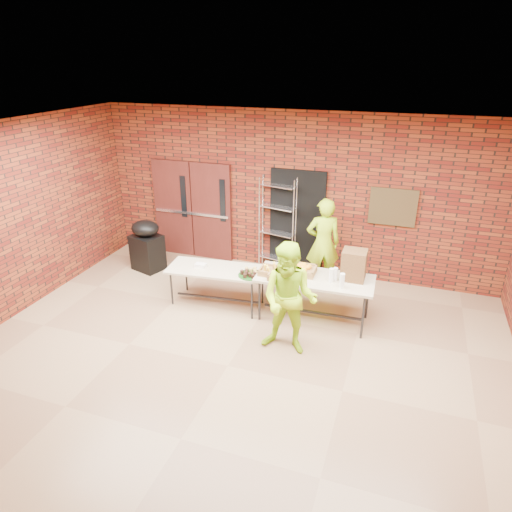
{
  "coord_description": "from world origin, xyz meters",
  "views": [
    {
      "loc": [
        2.13,
        -4.94,
        4.13
      ],
      "look_at": [
        -0.05,
        1.4,
        1.14
      ],
      "focal_mm": 32.0,
      "sensor_mm": 36.0,
      "label": 1
    }
  ],
  "objects": [
    {
      "name": "room",
      "position": [
        0.0,
        0.0,
        1.6
      ],
      "size": [
        8.08,
        7.08,
        3.28
      ],
      "color": "#8B694B",
      "rests_on": "ground"
    },
    {
      "name": "double_doors",
      "position": [
        -2.2,
        3.44,
        1.05
      ],
      "size": [
        1.78,
        0.12,
        2.1
      ],
      "color": "#481914",
      "rests_on": "room"
    },
    {
      "name": "dark_doorway",
      "position": [
        0.1,
        3.46,
        1.05
      ],
      "size": [
        1.1,
        0.06,
        2.1
      ],
      "primitive_type": "cube",
      "color": "black",
      "rests_on": "room"
    },
    {
      "name": "bronze_plaque",
      "position": [
        1.9,
        3.45,
        1.55
      ],
      "size": [
        0.85,
        0.04,
        0.7
      ],
      "primitive_type": "cube",
      "color": "#44331B",
      "rests_on": "room"
    },
    {
      "name": "wire_rack",
      "position": [
        -0.26,
        3.32,
        0.98
      ],
      "size": [
        0.75,
        0.39,
        1.96
      ],
      "primitive_type": null,
      "rotation": [
        0.0,
        0.0,
        -0.21
      ],
      "color": "silver",
      "rests_on": "room"
    },
    {
      "name": "table_left",
      "position": [
        -0.86,
        1.61,
        0.64
      ],
      "size": [
        1.77,
        0.88,
        0.7
      ],
      "rotation": [
        0.0,
        0.0,
        0.1
      ],
      "color": "tan",
      "rests_on": "room"
    },
    {
      "name": "table_right",
      "position": [
        0.88,
        1.67,
        0.72
      ],
      "size": [
        1.93,
        0.86,
        0.78
      ],
      "rotation": [
        0.0,
        0.0,
        0.03
      ],
      "color": "tan",
      "rests_on": "room"
    },
    {
      "name": "basket_bananas",
      "position": [
        0.18,
        1.56,
        0.84
      ],
      "size": [
        0.42,
        0.33,
        0.13
      ],
      "color": "olive",
      "rests_on": "table_right"
    },
    {
      "name": "basket_oranges",
      "position": [
        0.62,
        1.74,
        0.85
      ],
      "size": [
        0.48,
        0.37,
        0.15
      ],
      "color": "olive",
      "rests_on": "table_right"
    },
    {
      "name": "basket_apples",
      "position": [
        0.39,
        1.45,
        0.84
      ],
      "size": [
        0.43,
        0.33,
        0.13
      ],
      "color": "olive",
      "rests_on": "table_right"
    },
    {
      "name": "muffin_tray",
      "position": [
        -0.2,
        1.55,
        0.75
      ],
      "size": [
        0.43,
        0.43,
        0.11
      ],
      "color": "#154813",
      "rests_on": "table_left"
    },
    {
      "name": "napkin_box",
      "position": [
        -1.14,
        1.58,
        0.73
      ],
      "size": [
        0.19,
        0.13,
        0.06
      ],
      "primitive_type": "cube",
      "color": "white",
      "rests_on": "table_left"
    },
    {
      "name": "coffee_dispenser",
      "position": [
        1.46,
        1.81,
        1.03
      ],
      "size": [
        0.38,
        0.34,
        0.5
      ],
      "primitive_type": "cube",
      "color": "brown",
      "rests_on": "table_right"
    },
    {
      "name": "cup_stack_front",
      "position": [
        1.15,
        1.59,
        0.9
      ],
      "size": [
        0.08,
        0.08,
        0.23
      ],
      "primitive_type": "cylinder",
      "color": "white",
      "rests_on": "table_right"
    },
    {
      "name": "cup_stack_mid",
      "position": [
        1.34,
        1.44,
        0.91
      ],
      "size": [
        0.08,
        0.08,
        0.24
      ],
      "primitive_type": "cylinder",
      "color": "white",
      "rests_on": "table_right"
    },
    {
      "name": "cup_stack_back",
      "position": [
        1.2,
        1.68,
        0.89
      ],
      "size": [
        0.07,
        0.07,
        0.22
      ],
      "primitive_type": "cylinder",
      "color": "white",
      "rests_on": "table_right"
    },
    {
      "name": "covered_grill",
      "position": [
        -2.8,
        2.48,
        0.53
      ],
      "size": [
        0.7,
        0.64,
        1.06
      ],
      "rotation": [
        0.0,
        0.0,
        -0.3
      ],
      "color": "black",
      "rests_on": "room"
    },
    {
      "name": "volunteer_woman",
      "position": [
        0.75,
        2.93,
        0.88
      ],
      "size": [
        0.75,
        0.62,
        1.75
      ],
      "primitive_type": "imported",
      "rotation": [
        0.0,
        0.0,
        3.51
      ],
      "color": "#A8E018",
      "rests_on": "room"
    },
    {
      "name": "volunteer_man",
      "position": [
        0.71,
        0.68,
        0.87
      ],
      "size": [
        0.87,
        0.68,
        1.74
      ],
      "primitive_type": "imported",
      "rotation": [
        0.0,
        0.0,
        -0.03
      ],
      "color": "#A8E018",
      "rests_on": "room"
    }
  ]
}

